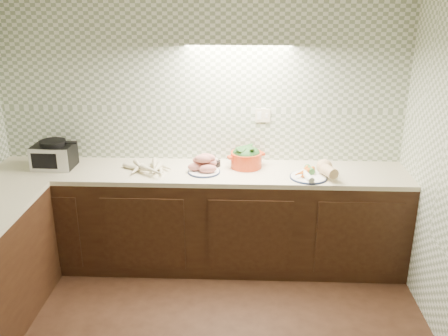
{
  "coord_description": "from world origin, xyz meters",
  "views": [
    {
      "loc": [
        0.39,
        -2.51,
        2.43
      ],
      "look_at": [
        0.23,
        1.25,
        1.02
      ],
      "focal_mm": 40.0,
      "sensor_mm": 36.0,
      "label": 1
    }
  ],
  "objects_px": {
    "toaster_oven": "(54,155)",
    "dutch_oven": "(246,157)",
    "parsnip_pile": "(150,168)",
    "veg_plate": "(316,171)",
    "onion_bowl": "(213,162)",
    "sweet_potato_plate": "(204,165)"
  },
  "relations": [
    {
      "from": "sweet_potato_plate",
      "to": "veg_plate",
      "type": "relative_size",
      "value": 0.73
    },
    {
      "from": "parsnip_pile",
      "to": "onion_bowl",
      "type": "bearing_deg",
      "value": 16.97
    },
    {
      "from": "dutch_oven",
      "to": "veg_plate",
      "type": "xyz_separation_m",
      "value": [
        0.58,
        -0.2,
        -0.04
      ]
    },
    {
      "from": "sweet_potato_plate",
      "to": "onion_bowl",
      "type": "bearing_deg",
      "value": 68.44
    },
    {
      "from": "toaster_oven",
      "to": "parsnip_pile",
      "type": "relative_size",
      "value": 0.83
    },
    {
      "from": "parsnip_pile",
      "to": "dutch_oven",
      "type": "height_order",
      "value": "dutch_oven"
    },
    {
      "from": "veg_plate",
      "to": "onion_bowl",
      "type": "bearing_deg",
      "value": 165.8
    },
    {
      "from": "onion_bowl",
      "to": "veg_plate",
      "type": "distance_m",
      "value": 0.91
    },
    {
      "from": "sweet_potato_plate",
      "to": "dutch_oven",
      "type": "height_order",
      "value": "dutch_oven"
    },
    {
      "from": "toaster_oven",
      "to": "parsnip_pile",
      "type": "distance_m",
      "value": 0.86
    },
    {
      "from": "parsnip_pile",
      "to": "dutch_oven",
      "type": "distance_m",
      "value": 0.84
    },
    {
      "from": "toaster_oven",
      "to": "sweet_potato_plate",
      "type": "height_order",
      "value": "toaster_oven"
    },
    {
      "from": "sweet_potato_plate",
      "to": "veg_plate",
      "type": "xyz_separation_m",
      "value": [
        0.94,
        -0.06,
        -0.01
      ]
    },
    {
      "from": "onion_bowl",
      "to": "parsnip_pile",
      "type": "bearing_deg",
      "value": -163.03
    },
    {
      "from": "onion_bowl",
      "to": "dutch_oven",
      "type": "bearing_deg",
      "value": -3.5
    },
    {
      "from": "toaster_oven",
      "to": "dutch_oven",
      "type": "relative_size",
      "value": 0.97
    },
    {
      "from": "parsnip_pile",
      "to": "veg_plate",
      "type": "relative_size",
      "value": 1.07
    },
    {
      "from": "toaster_oven",
      "to": "veg_plate",
      "type": "relative_size",
      "value": 0.89
    },
    {
      "from": "dutch_oven",
      "to": "veg_plate",
      "type": "relative_size",
      "value": 0.91
    },
    {
      "from": "toaster_oven",
      "to": "parsnip_pile",
      "type": "xyz_separation_m",
      "value": [
        0.86,
        -0.07,
        -0.08
      ]
    },
    {
      "from": "sweet_potato_plate",
      "to": "dutch_oven",
      "type": "relative_size",
      "value": 0.8
    },
    {
      "from": "toaster_oven",
      "to": "onion_bowl",
      "type": "xyz_separation_m",
      "value": [
        1.38,
        0.09,
        -0.08
      ]
    }
  ]
}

